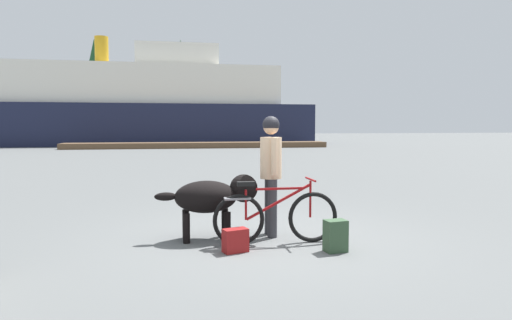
{
  "coord_description": "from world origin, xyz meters",
  "views": [
    {
      "loc": [
        -1.3,
        -6.29,
        1.66
      ],
      "look_at": [
        0.12,
        1.27,
        1.06
      ],
      "focal_mm": 31.5,
      "sensor_mm": 36.0,
      "label": 1
    }
  ],
  "objects": [
    {
      "name": "pine_tree_center",
      "position": [
        -4.47,
        49.97,
        5.81
      ],
      "size": [
        3.62,
        3.62,
        9.14
      ],
      "color": "#4C331E",
      "rests_on": "ground_plane"
    },
    {
      "name": "ground_plane",
      "position": [
        0.0,
        0.0,
        0.0
      ],
      "size": [
        160.0,
        160.0,
        0.0
      ],
      "primitive_type": "plane",
      "color": "#595B5B"
    },
    {
      "name": "ferry_boat",
      "position": [
        -3.47,
        33.21,
        3.18
      ],
      "size": [
        28.05,
        7.17,
        8.97
      ],
      "color": "#191E38",
      "rests_on": "ground_plane"
    },
    {
      "name": "person_cyclist",
      "position": [
        0.14,
        0.21,
        1.09
      ],
      "size": [
        0.32,
        0.53,
        1.79
      ],
      "color": "#333338",
      "rests_on": "ground_plane"
    },
    {
      "name": "dog",
      "position": [
        -0.72,
        0.15,
        0.63
      ],
      "size": [
        1.49,
        0.55,
        0.94
      ],
      "color": "black",
      "rests_on": "ground_plane"
    },
    {
      "name": "pine_tree_far_right",
      "position": [
        9.07,
        49.44,
        5.46
      ],
      "size": [
        3.57,
        3.57,
        8.68
      ],
      "color": "#4C331E",
      "rests_on": "ground_plane"
    },
    {
      "name": "backpack",
      "position": [
        0.79,
        -0.79,
        0.21
      ],
      "size": [
        0.3,
        0.24,
        0.42
      ],
      "primitive_type": "cube",
      "rotation": [
        0.0,
        0.0,
        0.14
      ],
      "color": "#334C33",
      "rests_on": "ground_plane"
    },
    {
      "name": "handbag_pannier",
      "position": [
        -0.5,
        -0.57,
        0.15
      ],
      "size": [
        0.36,
        0.26,
        0.31
      ],
      "primitive_type": "cube",
      "rotation": [
        0.0,
        0.0,
        0.29
      ],
      "color": "maroon",
      "rests_on": "ground_plane"
    },
    {
      "name": "pine_tree_mid_back",
      "position": [
        -0.05,
        53.61,
        7.78
      ],
      "size": [
        3.85,
        3.85,
        12.72
      ],
      "color": "#4C331E",
      "rests_on": "ground_plane"
    },
    {
      "name": "bicycle",
      "position": [
        0.1,
        -0.27,
        0.39
      ],
      "size": [
        1.78,
        0.44,
        0.91
      ],
      "color": "black",
      "rests_on": "ground_plane"
    },
    {
      "name": "dock_pier",
      "position": [
        0.58,
        26.69,
        0.2
      ],
      "size": [
        18.94,
        2.02,
        0.4
      ],
      "primitive_type": "cube",
      "color": "brown",
      "rests_on": "ground_plane"
    },
    {
      "name": "pine_tree_far_left",
      "position": [
        -10.44,
        51.55,
        7.58
      ],
      "size": [
        4.03,
        4.03,
        12.07
      ],
      "color": "#4C331E",
      "rests_on": "ground_plane"
    }
  ]
}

